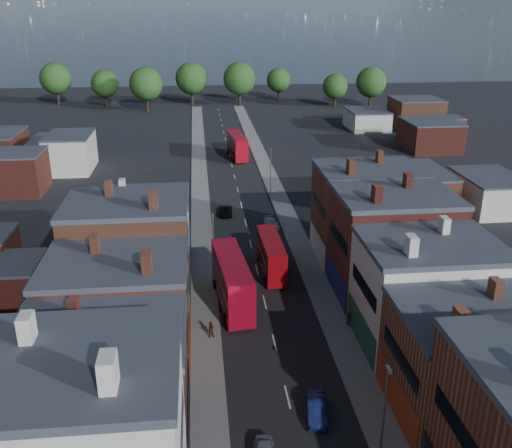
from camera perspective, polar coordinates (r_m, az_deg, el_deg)
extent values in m
cube|color=gray|center=(85.34, -5.51, 0.47)|extent=(3.00, 200.00, 0.12)
cube|color=gray|center=(86.32, 3.14, 0.79)|extent=(3.00, 200.00, 0.12)
cube|color=maroon|center=(38.79, -16.50, -17.27)|extent=(12.00, 80.00, 13.02)
cylinder|color=slate|center=(41.35, 12.64, -18.53)|extent=(0.16, 0.16, 8.00)
cube|color=slate|center=(38.95, 13.12, -13.98)|extent=(0.25, 0.70, 0.25)
cylinder|color=slate|center=(65.33, -4.26, -2.42)|extent=(0.16, 0.16, 8.00)
cube|color=slate|center=(63.84, -4.36, 0.88)|extent=(0.25, 0.70, 0.25)
cylinder|color=slate|center=(94.32, 1.47, 5.11)|extent=(0.16, 0.16, 8.00)
cube|color=slate|center=(93.29, 1.49, 7.48)|extent=(0.25, 0.70, 0.25)
cube|color=#B00A21|center=(60.45, -2.40, -5.68)|extent=(3.93, 12.25, 4.82)
cube|color=black|center=(60.88, -2.38, -6.46)|extent=(3.90, 11.30, 0.99)
cube|color=black|center=(59.94, -2.41, -4.70)|extent=(3.90, 11.30, 0.99)
cylinder|color=black|center=(58.01, -3.08, -9.46)|extent=(0.44, 1.12, 1.09)
cylinder|color=black|center=(58.41, -0.40, -9.20)|extent=(0.44, 1.12, 1.09)
cylinder|color=black|center=(64.70, -4.13, -6.04)|extent=(0.44, 1.12, 1.09)
cylinder|color=black|center=(65.06, -1.73, -5.83)|extent=(0.44, 1.12, 1.09)
cube|color=#AE0911|center=(67.65, 1.54, -3.09)|extent=(2.44, 9.89, 3.94)
cube|color=black|center=(67.97, 1.53, -3.68)|extent=(2.48, 9.10, 0.81)
cube|color=black|center=(67.27, 1.54, -2.36)|extent=(2.48, 9.10, 0.81)
cylinder|color=black|center=(65.48, 0.96, -5.73)|extent=(0.29, 0.90, 0.89)
cylinder|color=black|center=(65.80, 2.90, -5.62)|extent=(0.29, 0.90, 0.89)
cylinder|color=black|center=(71.11, 0.25, -3.45)|extent=(0.29, 0.90, 0.89)
cylinder|color=black|center=(71.40, 2.04, -3.36)|extent=(0.29, 0.90, 0.89)
cube|color=#A70715|center=(119.19, -1.90, 7.86)|extent=(3.76, 11.65, 4.58)
cube|color=black|center=(119.40, -1.90, 7.44)|extent=(3.72, 10.74, 0.94)
cube|color=black|center=(118.95, -1.91, 8.37)|extent=(3.72, 10.74, 0.94)
cylinder|color=black|center=(116.00, -2.21, 6.39)|extent=(0.42, 1.07, 1.04)
cylinder|color=black|center=(116.44, -0.94, 6.46)|extent=(0.42, 1.07, 1.04)
cylinder|color=black|center=(123.00, -2.79, 7.24)|extent=(0.42, 1.07, 1.04)
cylinder|color=black|center=(123.42, -1.59, 7.31)|extent=(0.42, 1.07, 1.04)
imported|color=#121A50|center=(46.75, 6.07, -17.92)|extent=(2.00, 4.31, 1.37)
imported|color=black|center=(86.72, -3.07, 1.27)|extent=(2.25, 4.43, 1.20)
imported|color=silver|center=(81.90, 1.55, 0.06)|extent=(2.16, 4.22, 1.17)
imported|color=#381D16|center=(55.69, -4.59, -10.46)|extent=(0.80, 0.45, 1.63)
imported|color=#504E45|center=(58.11, 9.21, -9.28)|extent=(0.69, 0.99, 1.55)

